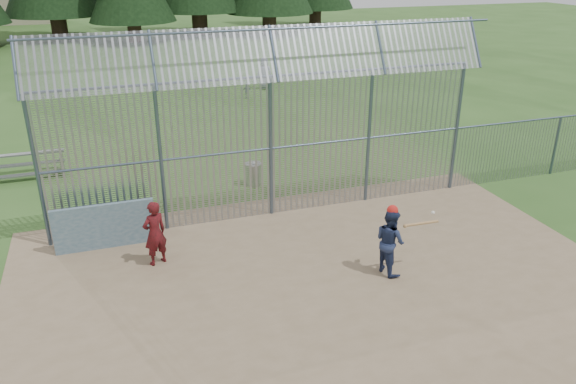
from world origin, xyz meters
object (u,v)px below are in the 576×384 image
object	(u,v)px
trash_can	(254,174)
batter	(390,241)
onlooker	(155,233)
bleacher	(17,166)
dugout_wall	(105,226)

from	to	relation	value
trash_can	batter	bearing A→B (deg)	-75.70
onlooker	bleacher	size ratio (longest dim) A/B	0.55
dugout_wall	trash_can	world-z (taller)	dugout_wall
batter	onlooker	xyz separation A→B (m)	(-5.15, 2.13, 0.01)
onlooker	bleacher	xyz separation A→B (m)	(-3.77, 7.23, -0.43)
trash_can	bleacher	size ratio (longest dim) A/B	0.27
dugout_wall	bleacher	distance (m)	6.57
trash_can	onlooker	bearing A→B (deg)	-130.92
batter	trash_can	xyz separation A→B (m)	(-1.59, 6.23, -0.45)
batter	trash_can	bearing A→B (deg)	4.20
batter	bleacher	size ratio (longest dim) A/B	0.54
batter	onlooker	size ratio (longest dim) A/B	0.99
batter	onlooker	distance (m)	5.57
batter	bleacher	world-z (taller)	batter
dugout_wall	batter	distance (m)	7.12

